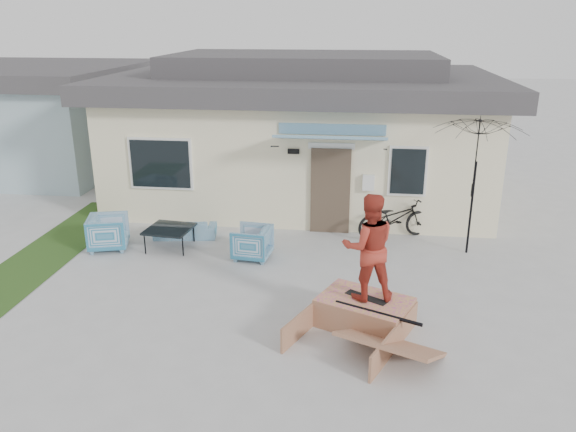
# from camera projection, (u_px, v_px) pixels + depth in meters

# --- Properties ---
(ground) EXTENTS (90.00, 90.00, 0.00)m
(ground) POSITION_uv_depth(u_px,v_px,m) (258.00, 318.00, 9.98)
(ground) COLOR #AAAAAA
(ground) RESTS_ON ground
(grass_strip) EXTENTS (1.40, 8.00, 0.01)m
(grass_strip) POSITION_uv_depth(u_px,v_px,m) (41.00, 259.00, 12.46)
(grass_strip) COLOR #234217
(grass_strip) RESTS_ON ground
(house) EXTENTS (10.80, 8.49, 4.10)m
(house) POSITION_uv_depth(u_px,v_px,m) (304.00, 127.00, 16.83)
(house) COLOR beige
(house) RESTS_ON ground
(neighbor_house) EXTENTS (8.60, 7.60, 3.50)m
(neighbor_house) POSITION_uv_depth(u_px,v_px,m) (13.00, 115.00, 19.99)
(neighbor_house) COLOR #95AFBB
(neighbor_house) RESTS_ON ground
(loveseat) EXTENTS (1.53, 0.65, 0.58)m
(loveseat) POSITION_uv_depth(u_px,v_px,m) (185.00, 226.00, 13.62)
(loveseat) COLOR #1C6B90
(loveseat) RESTS_ON ground
(armchair_left) EXTENTS (0.99, 1.02, 0.86)m
(armchair_left) POSITION_uv_depth(u_px,v_px,m) (108.00, 231.00, 12.89)
(armchair_left) COLOR #1C6B90
(armchair_left) RESTS_ON ground
(armchair_right) EXTENTS (0.81, 0.85, 0.80)m
(armchair_right) POSITION_uv_depth(u_px,v_px,m) (252.00, 241.00, 12.38)
(armchair_right) COLOR #1C6B90
(armchair_right) RESTS_ON ground
(coffee_table) EXTENTS (1.08, 1.08, 0.48)m
(coffee_table) POSITION_uv_depth(u_px,v_px,m) (170.00, 238.00, 13.00)
(coffee_table) COLOR black
(coffee_table) RESTS_ON ground
(bicycle) EXTENTS (1.95, 1.28, 1.18)m
(bicycle) POSITION_uv_depth(u_px,v_px,m) (395.00, 214.00, 13.51)
(bicycle) COLOR black
(bicycle) RESTS_ON ground
(patio_umbrella) EXTENTS (2.03, 1.89, 2.20)m
(patio_umbrella) POSITION_uv_depth(u_px,v_px,m) (475.00, 177.00, 12.23)
(patio_umbrella) COLOR black
(patio_umbrella) RESTS_ON ground
(skate_ramp) EXTENTS (2.17, 2.42, 0.50)m
(skate_ramp) POSITION_uv_depth(u_px,v_px,m) (364.00, 312.00, 9.67)
(skate_ramp) COLOR #936045
(skate_ramp) RESTS_ON ground
(skateboard) EXTENTS (0.74, 0.55, 0.05)m
(skateboard) POSITION_uv_depth(u_px,v_px,m) (366.00, 297.00, 9.63)
(skateboard) COLOR black
(skateboard) RESTS_ON skate_ramp
(skater) EXTENTS (1.01, 0.85, 1.83)m
(skater) POSITION_uv_depth(u_px,v_px,m) (369.00, 245.00, 9.32)
(skater) COLOR #A93325
(skater) RESTS_ON skateboard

